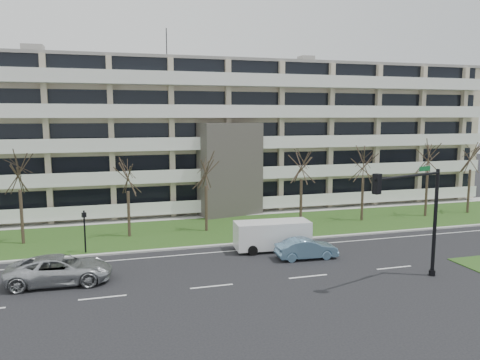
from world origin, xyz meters
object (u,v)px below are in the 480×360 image
object	(u,v)px
silver_pickup	(60,270)
white_van	(273,233)
blue_sedan	(306,249)
pedestrian_signal	(84,226)
traffic_signal	(416,208)

from	to	relation	value
silver_pickup	white_van	distance (m)	14.59
blue_sedan	pedestrian_signal	distance (m)	15.62
white_van	blue_sedan	bearing A→B (deg)	-56.59
silver_pickup	white_van	xyz separation A→B (m)	(14.27, 2.99, 0.44)
traffic_signal	white_van	bearing A→B (deg)	105.35
white_van	traffic_signal	size ratio (longest dim) A/B	0.82
pedestrian_signal	blue_sedan	bearing A→B (deg)	-41.67
silver_pickup	traffic_signal	size ratio (longest dim) A/B	0.87
silver_pickup	traffic_signal	world-z (taller)	traffic_signal
blue_sedan	silver_pickup	bearing A→B (deg)	94.54
traffic_signal	silver_pickup	bearing A→B (deg)	146.29
blue_sedan	white_van	world-z (taller)	white_van
pedestrian_signal	white_van	bearing A→B (deg)	-33.57
white_van	traffic_signal	bearing A→B (deg)	-52.77
blue_sedan	traffic_signal	world-z (taller)	traffic_signal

